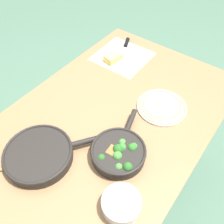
# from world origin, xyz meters

# --- Properties ---
(ground_plane) EXTENTS (14.00, 14.00, 0.00)m
(ground_plane) POSITION_xyz_m (0.00, 0.00, 0.00)
(ground_plane) COLOR #476B56
(dining_table_red) EXTENTS (1.30, 0.88, 0.73)m
(dining_table_red) POSITION_xyz_m (0.00, 0.00, 0.65)
(dining_table_red) COLOR olive
(dining_table_red) RESTS_ON ground_plane
(skillet_broccoli) EXTENTS (0.35, 0.23, 0.07)m
(skillet_broccoli) POSITION_xyz_m (0.17, 0.16, 0.76)
(skillet_broccoli) COLOR black
(skillet_broccoli) RESTS_ON dining_table_red
(skillet_eggs) EXTENTS (0.37, 0.31, 0.05)m
(skillet_eggs) POSITION_xyz_m (0.37, -0.10, 0.75)
(skillet_eggs) COLOR black
(skillet_eggs) RESTS_ON dining_table_red
(wooden_spoon) EXTENTS (0.29, 0.27, 0.02)m
(wooden_spoon) POSITION_xyz_m (0.50, -0.18, 0.73)
(wooden_spoon) COLOR #A87A4C
(wooden_spoon) RESTS_ON dining_table_red
(parchment_sheet) EXTENTS (0.30, 0.31, 0.00)m
(parchment_sheet) POSITION_xyz_m (-0.41, -0.23, 0.73)
(parchment_sheet) COLOR beige
(parchment_sheet) RESTS_ON dining_table_red
(grater_knife) EXTENTS (0.25, 0.13, 0.02)m
(grater_knife) POSITION_xyz_m (-0.49, -0.26, 0.73)
(grater_knife) COLOR silver
(grater_knife) RESTS_ON dining_table_red
(cheese_block) EXTENTS (0.11, 0.09, 0.04)m
(cheese_block) POSITION_xyz_m (-0.35, -0.25, 0.74)
(cheese_block) COLOR #EACC66
(cheese_block) RESTS_ON dining_table_red
(dinner_plate_stack) EXTENTS (0.24, 0.24, 0.03)m
(dinner_plate_stack) POSITION_xyz_m (-0.18, 0.17, 0.74)
(dinner_plate_stack) COLOR white
(dinner_plate_stack) RESTS_ON dining_table_red
(prep_bowl_steel) EXTENTS (0.14, 0.14, 0.06)m
(prep_bowl_steel) POSITION_xyz_m (0.34, 0.29, 0.75)
(prep_bowl_steel) COLOR #B7B7BC
(prep_bowl_steel) RESTS_ON dining_table_red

